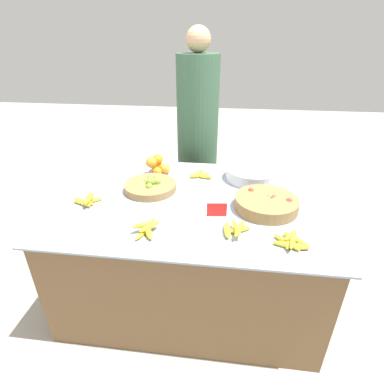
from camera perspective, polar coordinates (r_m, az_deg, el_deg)
name	(u,v)px	position (r m, az deg, el deg)	size (l,w,h in m)	color
ground_plane	(192,283)	(2.32, 0.00, -17.03)	(12.00, 12.00, 0.00)	#A39E93
market_table	(192,245)	(2.09, 0.00, -10.00)	(1.62, 1.19, 0.72)	brown
lime_bowl	(150,186)	(2.00, -7.93, 1.20)	(0.34, 0.34, 0.09)	olive
tomato_basket	(266,203)	(1.82, 13.99, -2.05)	(0.37, 0.37, 0.09)	olive
orange_pile	(158,165)	(2.24, -6.52, 5.06)	(0.17, 0.15, 0.14)	orange
metal_bowl	(252,174)	(2.18, 11.29, 3.45)	(0.37, 0.37, 0.08)	silver
price_sign	(217,210)	(1.70, 4.75, -3.40)	(0.11, 0.02, 0.08)	red
banana_bunch_back_center	(200,175)	(2.18, 1.51, 3.31)	(0.18, 0.15, 0.04)	yellow
banana_bunch_middle_left	(291,241)	(1.57, 18.34, -8.88)	(0.19, 0.17, 0.05)	yellow
banana_bunch_middle_right	(235,229)	(1.58, 8.20, -7.00)	(0.15, 0.16, 0.05)	yellow
banana_bunch_front_left	(148,228)	(1.59, -8.46, -6.79)	(0.15, 0.21, 0.06)	yellow
banana_bunch_front_right	(87,200)	(1.93, -19.45, -1.51)	(0.18, 0.15, 0.06)	yellow
vendor_person	(197,141)	(2.73, 1.04, 9.64)	(0.36, 0.36, 1.71)	#385B42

